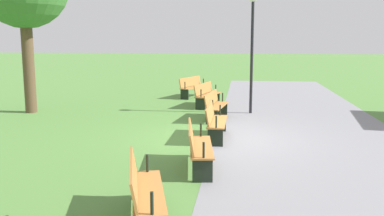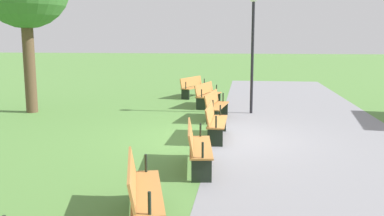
% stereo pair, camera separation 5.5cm
% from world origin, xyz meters
% --- Properties ---
extents(ground_plane, '(120.00, 120.00, 0.00)m').
position_xyz_m(ground_plane, '(0.00, 0.00, 0.00)').
color(ground_plane, '#54843D').
extents(path_paving, '(30.51, 5.10, 0.01)m').
position_xyz_m(path_paving, '(0.00, 2.47, 0.00)').
color(path_paving, gray).
rests_on(path_paving, ground).
extents(bench_0, '(1.87, 1.13, 0.89)m').
position_xyz_m(bench_0, '(-7.76, -1.58, 0.48)').
color(bench_0, '#B27538').
rests_on(bench_0, ground).
extents(bench_1, '(1.89, 0.92, 0.89)m').
position_xyz_m(bench_1, '(-5.25, -0.75, 0.48)').
color(bench_1, '#B27538').
rests_on(bench_1, ground).
extents(bench_2, '(1.87, 0.70, 0.89)m').
position_xyz_m(bench_2, '(-2.65, -0.24, 0.48)').
color(bench_2, '#B27538').
rests_on(bench_2, ground).
extents(bench_3, '(1.83, 0.47, 0.89)m').
position_xyz_m(bench_3, '(0.00, -0.07, 0.48)').
color(bench_3, '#B27538').
rests_on(bench_3, ground).
extents(bench_4, '(1.87, 0.70, 0.89)m').
position_xyz_m(bench_4, '(2.65, -0.24, 0.48)').
color(bench_4, '#B27538').
rests_on(bench_4, ground).
extents(bench_5, '(1.89, 0.92, 0.89)m').
position_xyz_m(bench_5, '(5.25, -0.75, 0.48)').
color(bench_5, '#B27538').
rests_on(bench_5, ground).
extents(lamp_post, '(0.32, 0.32, 4.14)m').
position_xyz_m(lamp_post, '(-3.93, 0.93, 2.87)').
color(lamp_post, black).
rests_on(lamp_post, ground).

